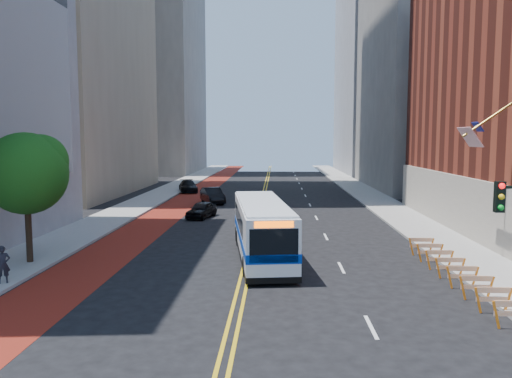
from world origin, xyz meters
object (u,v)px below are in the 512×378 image
at_px(street_tree, 27,170).
at_px(pedestrian, 3,264).
at_px(car_c, 188,186).
at_px(car_b, 212,195).
at_px(transit_bus, 262,228).
at_px(car_a, 202,210).

xyz_separation_m(street_tree, pedestrian, (0.67, -3.86, -3.93)).
bearing_deg(car_c, car_b, -82.48).
xyz_separation_m(street_tree, car_c, (1.94, 35.24, -4.19)).
bearing_deg(car_b, pedestrian, -121.18).
bearing_deg(pedestrian, street_tree, 69.94).
relative_size(transit_bus, pedestrian, 6.91).
xyz_separation_m(transit_bus, car_a, (-5.37, 13.51, -0.96)).
distance_m(street_tree, pedestrian, 5.55).
height_order(car_a, car_b, car_b).
bearing_deg(car_c, street_tree, -108.40).
bearing_deg(transit_bus, car_a, 104.54).
relative_size(transit_bus, car_c, 2.33).
height_order(transit_bus, car_c, transit_bus).
bearing_deg(street_tree, car_c, 86.84).
height_order(street_tree, car_c, street_tree).
xyz_separation_m(car_c, pedestrian, (-1.28, -39.10, 0.27)).
xyz_separation_m(car_b, pedestrian, (-5.59, -28.82, 0.20)).
relative_size(transit_bus, car_a, 2.95).
height_order(street_tree, car_a, street_tree).
bearing_deg(car_b, street_tree, -124.27).
distance_m(car_c, pedestrian, 39.13).
distance_m(car_b, pedestrian, 29.36).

